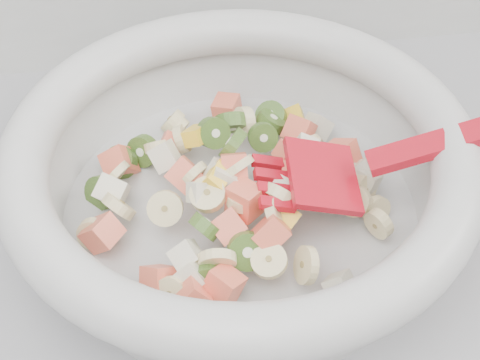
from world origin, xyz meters
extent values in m
cylinder|color=beige|center=(-0.17, 1.50, 0.91)|extent=(0.28, 0.28, 0.02)
torus|color=beige|center=(-0.17, 1.50, 0.97)|extent=(0.35, 0.35, 0.04)
cylinder|color=beige|center=(-0.10, 1.54, 0.94)|extent=(0.03, 0.02, 0.03)
cylinder|color=beige|center=(-0.20, 1.51, 0.95)|extent=(0.03, 0.03, 0.03)
cylinder|color=beige|center=(-0.14, 1.48, 0.95)|extent=(0.03, 0.03, 0.03)
cylinder|color=beige|center=(-0.17, 1.48, 0.95)|extent=(0.03, 0.03, 0.01)
cylinder|color=beige|center=(-0.17, 1.50, 0.96)|extent=(0.03, 0.03, 0.03)
cylinder|color=beige|center=(-0.21, 1.58, 0.94)|extent=(0.03, 0.03, 0.03)
cylinder|color=beige|center=(-0.15, 1.46, 0.95)|extent=(0.02, 0.02, 0.02)
cylinder|color=beige|center=(-0.22, 1.56, 0.94)|extent=(0.03, 0.03, 0.03)
cylinder|color=beige|center=(-0.28, 1.48, 0.93)|extent=(0.04, 0.02, 0.04)
cylinder|color=beige|center=(-0.20, 1.56, 0.94)|extent=(0.02, 0.03, 0.03)
cylinder|color=beige|center=(-0.15, 1.58, 0.94)|extent=(0.02, 0.04, 0.04)
cylinder|color=beige|center=(-0.16, 1.43, 0.94)|extent=(0.04, 0.04, 0.02)
cylinder|color=beige|center=(-0.23, 1.42, 0.93)|extent=(0.03, 0.02, 0.03)
cylinder|color=beige|center=(-0.08, 1.48, 0.94)|extent=(0.03, 0.03, 0.03)
cylinder|color=beige|center=(-0.07, 1.50, 0.93)|extent=(0.03, 0.03, 0.04)
cylinder|color=beige|center=(-0.19, 1.48, 0.96)|extent=(0.03, 0.03, 0.02)
cylinder|color=beige|center=(-0.19, 1.43, 0.94)|extent=(0.03, 0.02, 0.03)
cylinder|color=beige|center=(-0.07, 1.48, 0.93)|extent=(0.03, 0.02, 0.03)
cylinder|color=beige|center=(-0.26, 1.54, 0.93)|extent=(0.03, 0.03, 0.03)
cylinder|color=beige|center=(-0.13, 1.42, 0.94)|extent=(0.02, 0.04, 0.04)
cylinder|color=beige|center=(-0.21, 1.60, 0.92)|extent=(0.02, 0.03, 0.03)
cylinder|color=beige|center=(-0.22, 1.48, 0.95)|extent=(0.03, 0.03, 0.03)
cylinder|color=beige|center=(-0.07, 1.46, 0.93)|extent=(0.02, 0.03, 0.03)
cylinder|color=beige|center=(-0.26, 1.50, 0.94)|extent=(0.03, 0.03, 0.03)
cube|color=#F46D4D|center=(-0.08, 1.52, 0.94)|extent=(0.04, 0.04, 0.03)
cube|color=#F46D4D|center=(-0.18, 1.46, 0.95)|extent=(0.03, 0.03, 0.03)
cube|color=#F46D4D|center=(-0.19, 1.42, 0.93)|extent=(0.04, 0.03, 0.03)
cube|color=#F46D4D|center=(-0.21, 1.56, 0.94)|extent=(0.02, 0.03, 0.03)
cube|color=#F46D4D|center=(-0.21, 1.41, 0.93)|extent=(0.03, 0.03, 0.03)
cube|color=#F46D4D|center=(-0.13, 1.52, 0.95)|extent=(0.03, 0.02, 0.03)
cube|color=#F46D4D|center=(-0.11, 1.56, 0.94)|extent=(0.03, 0.03, 0.03)
cube|color=#F46D4D|center=(-0.27, 1.48, 0.93)|extent=(0.04, 0.03, 0.03)
cube|color=#F46D4D|center=(-0.17, 1.48, 0.95)|extent=(0.03, 0.03, 0.03)
cube|color=#F46D4D|center=(-0.15, 1.45, 0.95)|extent=(0.03, 0.03, 0.03)
cube|color=#F46D4D|center=(-0.17, 1.50, 0.96)|extent=(0.02, 0.03, 0.03)
cube|color=#F46D4D|center=(-0.12, 1.50, 0.95)|extent=(0.03, 0.03, 0.03)
cube|color=#F46D4D|center=(-0.26, 1.56, 0.93)|extent=(0.03, 0.03, 0.04)
cube|color=#F46D4D|center=(-0.21, 1.51, 0.95)|extent=(0.03, 0.04, 0.04)
cube|color=#F46D4D|center=(-0.23, 1.43, 0.93)|extent=(0.03, 0.03, 0.03)
cube|color=#F46D4D|center=(-0.16, 1.61, 0.93)|extent=(0.03, 0.03, 0.02)
cylinder|color=#6DAD39|center=(-0.16, 1.57, 0.94)|extent=(0.03, 0.03, 0.03)
cylinder|color=#6DAD39|center=(-0.14, 1.55, 0.95)|extent=(0.03, 0.02, 0.03)
cylinder|color=#6DAD39|center=(-0.13, 1.58, 0.94)|extent=(0.03, 0.03, 0.02)
cylinder|color=#6DAD39|center=(-0.20, 1.42, 0.93)|extent=(0.03, 0.02, 0.03)
cylinder|color=#6DAD39|center=(-0.17, 1.44, 0.94)|extent=(0.03, 0.02, 0.03)
cylinder|color=#6DAD39|center=(-0.20, 1.46, 0.95)|extent=(0.03, 0.03, 0.03)
cylinder|color=#6DAD39|center=(-0.25, 1.56, 0.92)|extent=(0.03, 0.03, 0.03)
cylinder|color=#6DAD39|center=(-0.13, 1.59, 0.93)|extent=(0.03, 0.03, 0.03)
cylinder|color=#6DAD39|center=(-0.27, 1.53, 0.92)|extent=(0.03, 0.03, 0.03)
cylinder|color=#6DAD39|center=(-0.07, 1.53, 0.93)|extent=(0.04, 0.03, 0.03)
cylinder|color=#6DAD39|center=(-0.18, 1.56, 0.95)|extent=(0.03, 0.03, 0.03)
cylinder|color=#6DAD39|center=(-0.24, 1.57, 0.93)|extent=(0.03, 0.03, 0.03)
cylinder|color=#6DAD39|center=(-0.17, 1.53, 0.96)|extent=(0.03, 0.04, 0.04)
cube|color=beige|center=(-0.18, 1.50, 0.96)|extent=(0.03, 0.03, 0.03)
cube|color=beige|center=(-0.21, 1.43, 0.93)|extent=(0.03, 0.02, 0.03)
cube|color=beige|center=(-0.07, 1.51, 0.93)|extent=(0.03, 0.03, 0.03)
cube|color=beige|center=(-0.10, 1.49, 0.93)|extent=(0.03, 0.03, 0.03)
cube|color=beige|center=(-0.22, 1.54, 0.95)|extent=(0.03, 0.03, 0.03)
cube|color=beige|center=(-0.07, 1.50, 0.93)|extent=(0.03, 0.03, 0.02)
cube|color=beige|center=(-0.21, 1.44, 0.94)|extent=(0.03, 0.03, 0.03)
cube|color=beige|center=(-0.14, 1.48, 0.95)|extent=(0.03, 0.03, 0.02)
cube|color=beige|center=(-0.26, 1.52, 0.94)|extent=(0.03, 0.03, 0.03)
cube|color=beige|center=(-0.08, 1.52, 0.93)|extent=(0.03, 0.03, 0.03)
cube|color=beige|center=(-0.09, 1.57, 0.93)|extent=(0.03, 0.03, 0.03)
cube|color=beige|center=(-0.11, 1.53, 0.95)|extent=(0.03, 0.03, 0.03)
cube|color=beige|center=(-0.20, 1.49, 0.95)|extent=(0.02, 0.02, 0.03)
cube|color=beige|center=(-0.11, 1.41, 0.93)|extent=(0.03, 0.03, 0.03)
cube|color=yellow|center=(-0.19, 1.56, 0.95)|extent=(0.03, 0.03, 0.02)
cube|color=yellow|center=(-0.14, 1.46, 0.94)|extent=(0.03, 0.03, 0.03)
cube|color=yellow|center=(-0.11, 1.59, 0.93)|extent=(0.02, 0.02, 0.02)
cube|color=yellow|center=(-0.18, 1.49, 0.96)|extent=(0.03, 0.03, 0.02)
cube|color=#B30F1D|center=(-0.11, 1.48, 0.96)|extent=(0.06, 0.06, 0.03)
cube|color=#B30F1D|center=(-0.14, 1.51, 0.96)|extent=(0.03, 0.01, 0.01)
cube|color=#B30F1D|center=(-0.14, 1.49, 0.96)|extent=(0.03, 0.01, 0.01)
cube|color=#B30F1D|center=(-0.14, 1.48, 0.96)|extent=(0.03, 0.01, 0.01)
cube|color=#B30F1D|center=(-0.15, 1.46, 0.96)|extent=(0.03, 0.01, 0.01)
camera|label=1|loc=(-0.22, 1.12, 1.33)|focal=55.00mm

